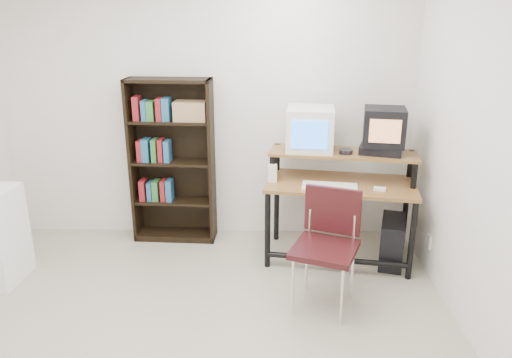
{
  "coord_description": "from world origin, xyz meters",
  "views": [
    {
      "loc": [
        0.57,
        -2.75,
        2.18
      ],
      "look_at": [
        0.5,
        1.1,
        0.88
      ],
      "focal_mm": 35.0,
      "sensor_mm": 36.0,
      "label": 1
    }
  ],
  "objects_px": {
    "computer_desk": "(341,186)",
    "crt_monitor": "(310,129)",
    "school_chair": "(328,236)",
    "bookshelf": "(173,158)",
    "crt_tv": "(384,127)",
    "pc_tower": "(392,241)"
  },
  "relations": [
    {
      "from": "computer_desk",
      "to": "crt_monitor",
      "type": "distance_m",
      "value": 0.57
    },
    {
      "from": "school_chair",
      "to": "bookshelf",
      "type": "distance_m",
      "value": 1.82
    },
    {
      "from": "crt_tv",
      "to": "crt_monitor",
      "type": "bearing_deg",
      "value": -178.81
    },
    {
      "from": "crt_monitor",
      "to": "pc_tower",
      "type": "height_order",
      "value": "crt_monitor"
    },
    {
      "from": "computer_desk",
      "to": "crt_monitor",
      "type": "relative_size",
      "value": 3.02
    },
    {
      "from": "bookshelf",
      "to": "school_chair",
      "type": "bearing_deg",
      "value": -37.39
    },
    {
      "from": "pc_tower",
      "to": "bookshelf",
      "type": "height_order",
      "value": "bookshelf"
    },
    {
      "from": "bookshelf",
      "to": "crt_tv",
      "type": "bearing_deg",
      "value": -6.17
    },
    {
      "from": "crt_monitor",
      "to": "bookshelf",
      "type": "xyz_separation_m",
      "value": [
        -1.29,
        0.21,
        -0.34
      ]
    },
    {
      "from": "computer_desk",
      "to": "school_chair",
      "type": "relative_size",
      "value": 1.53
    },
    {
      "from": "computer_desk",
      "to": "crt_tv",
      "type": "height_order",
      "value": "crt_tv"
    },
    {
      "from": "school_chair",
      "to": "crt_monitor",
      "type": "bearing_deg",
      "value": 115.3
    },
    {
      "from": "crt_monitor",
      "to": "school_chair",
      "type": "relative_size",
      "value": 0.51
    },
    {
      "from": "crt_monitor",
      "to": "school_chair",
      "type": "bearing_deg",
      "value": -79.87
    },
    {
      "from": "pc_tower",
      "to": "school_chair",
      "type": "bearing_deg",
      "value": -120.76
    },
    {
      "from": "computer_desk",
      "to": "bookshelf",
      "type": "xyz_separation_m",
      "value": [
        -1.57,
        0.4,
        0.13
      ]
    },
    {
      "from": "crt_monitor",
      "to": "school_chair",
      "type": "xyz_separation_m",
      "value": [
        0.07,
        -0.95,
        -0.6
      ]
    },
    {
      "from": "crt_tv",
      "to": "bookshelf",
      "type": "height_order",
      "value": "bookshelf"
    },
    {
      "from": "school_chair",
      "to": "bookshelf",
      "type": "xyz_separation_m",
      "value": [
        -1.37,
        1.17,
        0.26
      ]
    },
    {
      "from": "crt_tv",
      "to": "school_chair",
      "type": "height_order",
      "value": "crt_tv"
    },
    {
      "from": "crt_tv",
      "to": "pc_tower",
      "type": "distance_m",
      "value": 1.03
    },
    {
      "from": "computer_desk",
      "to": "bookshelf",
      "type": "bearing_deg",
      "value": 174.93
    }
  ]
}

